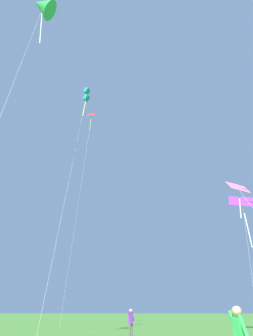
% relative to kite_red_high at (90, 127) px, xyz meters
% --- Properties ---
extents(kite_red_high, '(2.16, 5.54, 27.57)m').
position_rel_kite_red_high_xyz_m(kite_red_high, '(0.00, 0.00, 0.00)').
color(kite_red_high, red).
rests_on(kite_red_high, ground_plane).
extents(kite_purple_streamer, '(4.33, 7.96, 12.02)m').
position_rel_kite_red_high_xyz_m(kite_purple_streamer, '(15.97, -9.66, -14.80)').
color(kite_purple_streamer, purple).
rests_on(kite_purple_streamer, ground_plane).
extents(kite_pink_low, '(2.19, 10.64, 8.15)m').
position_rel_kite_red_high_xyz_m(kite_pink_low, '(10.70, -23.11, -17.74)').
color(kite_pink_low, pink).
rests_on(kite_pink_low, ground_plane).
extents(kite_green_small, '(2.85, 11.28, 23.52)m').
position_rel_kite_red_high_xyz_m(kite_green_small, '(-1.43, -21.54, -2.54)').
color(kite_green_small, green).
rests_on(kite_green_small, ground_plane).
extents(kite_teal_box, '(0.81, 10.53, 23.27)m').
position_rel_kite_red_high_xyz_m(kite_teal_box, '(0.73, -10.83, -2.77)').
color(kite_teal_box, teal).
rests_on(kite_teal_box, ground_plane).
extents(person_near_tree, '(0.52, 0.41, 1.80)m').
position_rel_kite_red_high_xyz_m(person_near_tree, '(5.15, -15.95, -23.92)').
color(person_near_tree, '#665B4C').
rests_on(person_near_tree, ground_plane).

